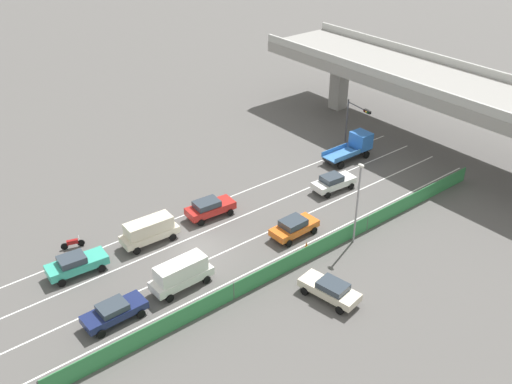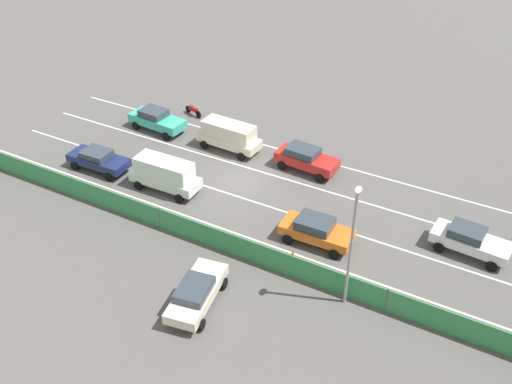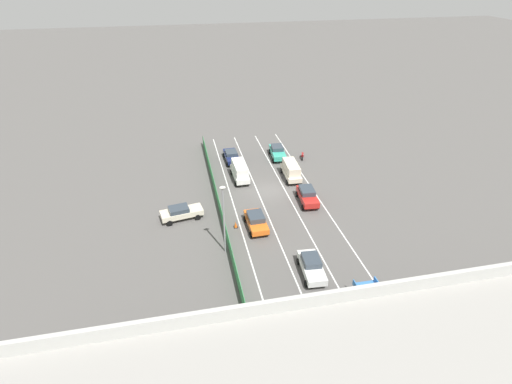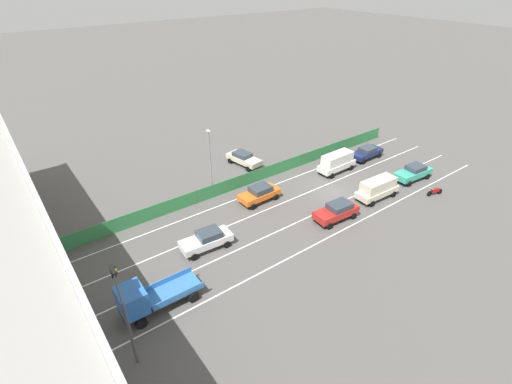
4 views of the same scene
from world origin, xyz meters
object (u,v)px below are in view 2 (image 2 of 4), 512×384
at_px(car_taxi_teal, 157,119).
at_px(traffic_cone, 293,255).
at_px(street_lamp, 352,237).
at_px(car_sedan_red, 306,158).
at_px(car_van_cream, 229,135).
at_px(car_hatchback_white, 470,240).
at_px(car_sedan_navy, 98,159).
at_px(motorcycle, 193,110).
at_px(parked_sedan_cream, 196,292).
at_px(car_van_white, 165,173).
at_px(car_taxi_orange, 316,230).

relative_size(car_taxi_teal, traffic_cone, 6.51).
xyz_separation_m(car_taxi_teal, street_lamp, (10.55, 20.15, 3.55)).
distance_m(car_sedan_red, car_van_cream, 6.26).
relative_size(car_hatchback_white, traffic_cone, 6.25).
height_order(car_hatchback_white, street_lamp, street_lamp).
height_order(car_sedan_navy, motorcycle, car_sedan_navy).
height_order(motorcycle, parked_sedan_cream, parked_sedan_cream).
xyz_separation_m(car_sedan_red, car_van_cream, (0.18, -6.26, 0.29)).
bearing_deg(traffic_cone, car_van_cream, -132.95).
xyz_separation_m(car_sedan_navy, parked_sedan_cream, (7.76, 13.49, 0.02)).
relative_size(car_van_white, parked_sedan_cream, 1.01).
distance_m(car_sedan_red, traffic_cone, 9.81).
relative_size(car_van_cream, street_lamp, 0.67).
distance_m(car_taxi_teal, car_sedan_navy, 6.74).
relative_size(car_van_cream, traffic_cone, 6.76).
distance_m(car_taxi_orange, street_lamp, 6.23).
bearing_deg(car_taxi_orange, car_taxi_teal, -111.86).
bearing_deg(car_hatchback_white, car_sedan_red, -106.50).
bearing_deg(parked_sedan_cream, car_taxi_teal, -137.33).
distance_m(car_sedan_red, street_lamp, 13.56).
bearing_deg(car_sedan_red, parked_sedan_cream, 1.98).
xyz_separation_m(car_taxi_orange, motorcycle, (-10.19, -15.64, -0.46)).
bearing_deg(car_sedan_red, car_sedan_navy, -61.46).
bearing_deg(car_van_white, car_van_cream, 171.21).
relative_size(car_van_cream, parked_sedan_cream, 1.02).
bearing_deg(car_sedan_navy, parked_sedan_cream, 60.09).
xyz_separation_m(car_sedan_navy, street_lamp, (3.81, 20.27, 3.63)).
distance_m(car_van_white, car_van_cream, 6.74).
height_order(car_sedan_red, street_lamp, street_lamp).
xyz_separation_m(car_van_cream, parked_sedan_cream, (14.63, 6.77, -0.36)).
height_order(car_van_white, traffic_cone, car_van_white).
xyz_separation_m(motorcycle, parked_sedan_cream, (17.96, 12.23, 0.42)).
distance_m(car_van_cream, motorcycle, 6.44).
distance_m(car_van_white, car_taxi_teal, 8.58).
bearing_deg(traffic_cone, parked_sedan_cream, -27.28).
bearing_deg(car_taxi_orange, car_sedan_red, -150.91).
bearing_deg(parked_sedan_cream, car_sedan_red, -178.02).
relative_size(car_hatchback_white, car_sedan_navy, 1.01).
height_order(car_van_white, car_taxi_teal, car_van_white).
distance_m(car_sedan_navy, street_lamp, 20.95).
xyz_separation_m(car_taxi_teal, motorcycle, (-3.46, 1.13, -0.47)).
height_order(car_taxi_orange, car_van_cream, car_van_cream).
xyz_separation_m(car_hatchback_white, car_sedan_red, (-3.60, -12.16, 0.03)).
relative_size(car_sedan_red, parked_sedan_cream, 0.95).
bearing_deg(car_hatchback_white, traffic_cone, -57.45).
xyz_separation_m(car_van_white, car_taxi_orange, (0.21, 11.20, -0.38)).
height_order(car_sedan_red, car_taxi_teal, car_sedan_red).
bearing_deg(street_lamp, traffic_cone, -113.47).
relative_size(car_van_white, car_hatchback_white, 1.07).
bearing_deg(car_van_cream, car_taxi_orange, 55.99).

